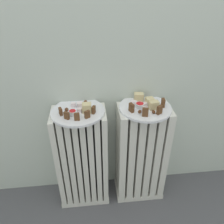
{
  "coord_description": "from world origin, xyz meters",
  "views": [
    {
      "loc": [
        -0.1,
        -0.66,
        1.19
      ],
      "look_at": [
        0.0,
        0.28,
        0.6
      ],
      "focal_mm": 35.81,
      "sensor_mm": 36.0,
      "label": 1
    }
  ],
  "objects_px": {
    "radiator_left": "(82,159)",
    "plate_right": "(145,108)",
    "plate_left": "(78,112)",
    "jam_bowl_left": "(73,113)",
    "fork": "(146,102)",
    "jam_bowl_right": "(140,105)",
    "radiator_right": "(141,155)"
  },
  "relations": [
    {
      "from": "radiator_right",
      "to": "fork",
      "type": "bearing_deg",
      "value": 70.6
    },
    {
      "from": "plate_right",
      "to": "fork",
      "type": "height_order",
      "value": "fork"
    },
    {
      "from": "jam_bowl_left",
      "to": "jam_bowl_right",
      "type": "distance_m",
      "value": 0.33
    },
    {
      "from": "plate_right",
      "to": "jam_bowl_right",
      "type": "height_order",
      "value": "jam_bowl_right"
    },
    {
      "from": "radiator_right",
      "to": "jam_bowl_right",
      "type": "relative_size",
      "value": 13.62
    },
    {
      "from": "plate_right",
      "to": "jam_bowl_right",
      "type": "bearing_deg",
      "value": -175.15
    },
    {
      "from": "fork",
      "to": "jam_bowl_right",
      "type": "bearing_deg",
      "value": -134.0
    },
    {
      "from": "radiator_left",
      "to": "plate_left",
      "type": "bearing_deg",
      "value": -63.43
    },
    {
      "from": "plate_left",
      "to": "plate_right",
      "type": "height_order",
      "value": "same"
    },
    {
      "from": "plate_right",
      "to": "radiator_left",
      "type": "bearing_deg",
      "value": 180.0
    },
    {
      "from": "radiator_left",
      "to": "fork",
      "type": "height_order",
      "value": "fork"
    },
    {
      "from": "fork",
      "to": "radiator_left",
      "type": "bearing_deg",
      "value": -172.83
    },
    {
      "from": "radiator_left",
      "to": "jam_bowl_right",
      "type": "relative_size",
      "value": 13.62
    },
    {
      "from": "radiator_right",
      "to": "plate_right",
      "type": "xyz_separation_m",
      "value": [
        0.0,
        -0.0,
        0.32
      ]
    },
    {
      "from": "fork",
      "to": "plate_right",
      "type": "bearing_deg",
      "value": -109.4
    },
    {
      "from": "radiator_left",
      "to": "plate_right",
      "type": "relative_size",
      "value": 2.32
    },
    {
      "from": "jam_bowl_left",
      "to": "jam_bowl_right",
      "type": "bearing_deg",
      "value": 6.04
    },
    {
      "from": "plate_left",
      "to": "jam_bowl_right",
      "type": "relative_size",
      "value": 5.86
    },
    {
      "from": "jam_bowl_left",
      "to": "plate_right",
      "type": "bearing_deg",
      "value": 5.94
    },
    {
      "from": "plate_left",
      "to": "radiator_left",
      "type": "bearing_deg",
      "value": 116.57
    },
    {
      "from": "radiator_left",
      "to": "plate_left",
      "type": "height_order",
      "value": "plate_left"
    },
    {
      "from": "radiator_right",
      "to": "jam_bowl_left",
      "type": "height_order",
      "value": "jam_bowl_left"
    },
    {
      "from": "radiator_left",
      "to": "radiator_right",
      "type": "bearing_deg",
      "value": 0.0
    },
    {
      "from": "jam_bowl_left",
      "to": "fork",
      "type": "bearing_deg",
      "value": 12.3
    },
    {
      "from": "radiator_left",
      "to": "fork",
      "type": "distance_m",
      "value": 0.48
    },
    {
      "from": "plate_right",
      "to": "jam_bowl_left",
      "type": "bearing_deg",
      "value": -174.06
    },
    {
      "from": "plate_left",
      "to": "jam_bowl_left",
      "type": "xyz_separation_m",
      "value": [
        -0.02,
        -0.04,
        0.02
      ]
    },
    {
      "from": "plate_right",
      "to": "jam_bowl_left",
      "type": "xyz_separation_m",
      "value": [
        -0.36,
        -0.04,
        0.02
      ]
    },
    {
      "from": "plate_right",
      "to": "jam_bowl_right",
      "type": "relative_size",
      "value": 5.86
    },
    {
      "from": "plate_left",
      "to": "fork",
      "type": "xyz_separation_m",
      "value": [
        0.35,
        0.04,
        0.01
      ]
    },
    {
      "from": "plate_right",
      "to": "radiator_right",
      "type": "bearing_deg",
      "value": 116.57
    },
    {
      "from": "plate_left",
      "to": "jam_bowl_left",
      "type": "bearing_deg",
      "value": -120.67
    }
  ]
}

